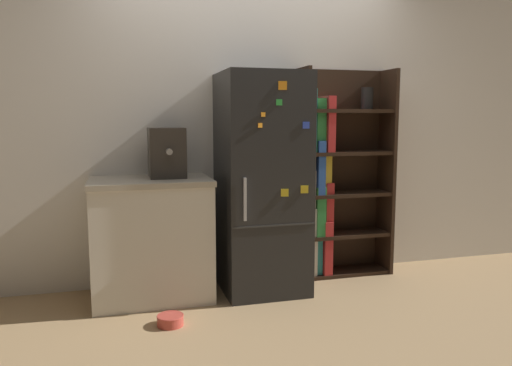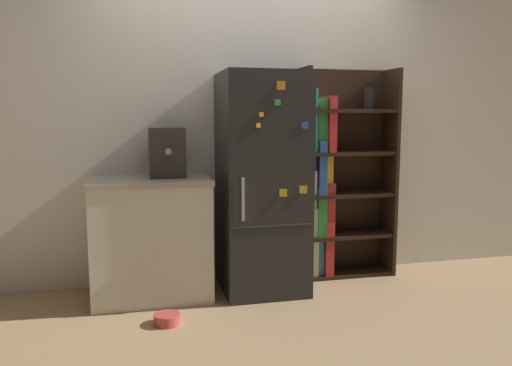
{
  "view_description": "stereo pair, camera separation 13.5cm",
  "coord_description": "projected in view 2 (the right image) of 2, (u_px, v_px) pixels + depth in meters",
  "views": [
    {
      "loc": [
        -1.06,
        -3.49,
        1.32
      ],
      "look_at": [
        -0.04,
        0.15,
        0.83
      ],
      "focal_mm": 35.0,
      "sensor_mm": 36.0,
      "label": 1
    },
    {
      "loc": [
        -0.93,
        -3.52,
        1.32
      ],
      "look_at": [
        -0.04,
        0.15,
        0.83
      ],
      "focal_mm": 35.0,
      "sensor_mm": 36.0,
      "label": 2
    }
  ],
  "objects": [
    {
      "name": "bookshelf",
      "position": [
        334.0,
        182.0,
        4.16
      ],
      "size": [
        0.8,
        0.29,
        1.72
      ],
      "color": "black",
      "rests_on": "ground_plane"
    },
    {
      "name": "pet_bowl",
      "position": [
        167.0,
        318.0,
        3.22
      ],
      "size": [
        0.17,
        0.17,
        0.07
      ],
      "color": "#D84C3F",
      "rests_on": "ground_plane"
    },
    {
      "name": "wall_back",
      "position": [
        251.0,
        121.0,
        4.07
      ],
      "size": [
        8.0,
        0.05,
        2.6
      ],
      "color": "white",
      "rests_on": "ground_plane"
    },
    {
      "name": "kitchen_counter",
      "position": [
        151.0,
        238.0,
        3.68
      ],
      "size": [
        0.86,
        0.6,
        0.89
      ],
      "color": "silver",
      "rests_on": "ground_plane"
    },
    {
      "name": "ground_plane",
      "position": [
        266.0,
        294.0,
        3.78
      ],
      "size": [
        16.0,
        16.0,
        0.0
      ],
      "primitive_type": "plane",
      "color": "tan"
    },
    {
      "name": "refrigerator",
      "position": [
        262.0,
        183.0,
        3.8
      ],
      "size": [
        0.62,
        0.67,
        1.66
      ],
      "color": "black",
      "rests_on": "ground_plane"
    },
    {
      "name": "espresso_machine",
      "position": [
        167.0,
        152.0,
        3.68
      ],
      "size": [
        0.26,
        0.35,
        0.36
      ],
      "color": "#38332D",
      "rests_on": "kitchen_counter"
    }
  ]
}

